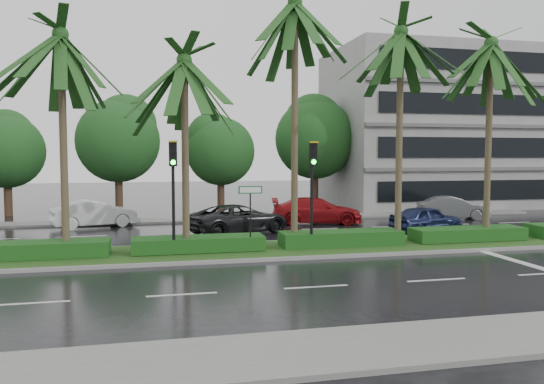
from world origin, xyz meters
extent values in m
plane|color=black|center=(0.00, 0.00, 0.00)|extent=(120.00, 120.00, 0.00)
cube|color=slate|center=(0.00, -10.20, 0.06)|extent=(40.00, 2.40, 0.12)
cube|color=slate|center=(0.00, 12.00, 0.06)|extent=(40.00, 2.00, 0.12)
cube|color=gray|center=(0.00, 1.00, 0.07)|extent=(36.00, 4.00, 0.14)
cube|color=#1D4717|center=(0.00, 1.00, 0.14)|extent=(35.60, 3.70, 0.02)
cube|color=#123F15|center=(-9.00, 1.00, 0.45)|extent=(5.20, 1.40, 0.60)
cube|color=#123F15|center=(-3.00, 1.00, 0.45)|extent=(5.20, 1.40, 0.60)
cube|color=#123F15|center=(3.00, 1.00, 0.45)|extent=(5.20, 1.40, 0.60)
cube|color=#123F15|center=(9.00, 1.00, 0.45)|extent=(5.20, 1.40, 0.60)
cube|color=silver|center=(-8.00, -5.00, 0.01)|extent=(2.00, 0.12, 0.01)
cube|color=silver|center=(-8.00, 7.00, 0.01)|extent=(2.00, 0.12, 0.01)
cube|color=silver|center=(-4.00, -5.00, 0.01)|extent=(2.00, 0.12, 0.01)
cube|color=silver|center=(-4.00, 7.00, 0.01)|extent=(2.00, 0.12, 0.01)
cube|color=silver|center=(0.00, -5.00, 0.01)|extent=(2.00, 0.12, 0.01)
cube|color=silver|center=(0.00, 7.00, 0.01)|extent=(2.00, 0.12, 0.01)
cube|color=silver|center=(4.00, -5.00, 0.01)|extent=(2.00, 0.12, 0.01)
cube|color=silver|center=(4.00, 7.00, 0.01)|extent=(2.00, 0.12, 0.01)
cube|color=silver|center=(8.00, -5.00, 0.01)|extent=(2.00, 0.12, 0.01)
cube|color=silver|center=(8.00, 7.00, 0.01)|extent=(2.00, 0.12, 0.01)
cube|color=silver|center=(12.00, 7.00, 0.01)|extent=(2.00, 0.12, 0.01)
cube|color=silver|center=(16.00, 7.00, 0.01)|extent=(2.00, 0.12, 0.01)
cube|color=silver|center=(8.50, -3.00, 0.01)|extent=(0.40, 6.00, 0.01)
cylinder|color=#413426|center=(-8.00, 1.10, 4.29)|extent=(0.28, 0.28, 8.29)
cylinder|color=#413426|center=(-8.00, 1.10, 0.37)|extent=(0.40, 0.40, 0.44)
cylinder|color=#413426|center=(-3.50, 0.90, 3.89)|extent=(0.28, 0.28, 7.48)
cylinder|color=#413426|center=(-3.50, 0.90, 0.37)|extent=(0.40, 0.40, 0.44)
cylinder|color=#413426|center=(1.00, 1.20, 5.17)|extent=(0.28, 0.28, 10.05)
cylinder|color=#413426|center=(1.00, 1.20, 0.37)|extent=(0.40, 0.40, 0.44)
cylinder|color=#413426|center=(5.50, 0.80, 4.65)|extent=(0.28, 0.28, 9.00)
cylinder|color=#413426|center=(5.50, 0.80, 0.37)|extent=(0.40, 0.40, 0.44)
cylinder|color=#413426|center=(10.00, 1.10, 4.55)|extent=(0.28, 0.28, 8.80)
cylinder|color=#413426|center=(10.00, 1.10, 0.37)|extent=(0.40, 0.40, 0.44)
cylinder|color=black|center=(-4.00, 0.40, 1.85)|extent=(0.12, 0.12, 3.40)
cube|color=black|center=(-4.00, 0.22, 4.00)|extent=(0.30, 0.18, 0.90)
cube|color=gold|center=(-4.00, 0.10, 4.48)|extent=(0.34, 0.12, 0.06)
cylinder|color=black|center=(-4.00, 0.12, 4.30)|extent=(0.18, 0.04, 0.18)
cylinder|color=black|center=(-4.00, 0.12, 4.00)|extent=(0.18, 0.04, 0.18)
cylinder|color=#0CE519|center=(-4.00, 0.12, 3.70)|extent=(0.18, 0.04, 0.18)
cylinder|color=black|center=(1.50, 0.40, 1.85)|extent=(0.12, 0.12, 3.40)
cube|color=black|center=(1.50, 0.22, 4.00)|extent=(0.30, 0.18, 0.90)
cube|color=gold|center=(1.50, 0.10, 4.48)|extent=(0.34, 0.12, 0.06)
cylinder|color=black|center=(1.50, 0.12, 4.30)|extent=(0.18, 0.04, 0.18)
cylinder|color=black|center=(1.50, 0.12, 4.00)|extent=(0.18, 0.04, 0.18)
cylinder|color=#0CE519|center=(1.50, 0.12, 3.70)|extent=(0.18, 0.04, 0.18)
cylinder|color=black|center=(-1.00, 0.50, 1.45)|extent=(0.06, 0.06, 2.60)
cube|color=#0C5926|center=(-1.00, 0.47, 2.60)|extent=(0.95, 0.04, 0.30)
cube|color=white|center=(-1.00, 0.45, 2.60)|extent=(0.85, 0.01, 0.22)
cylinder|color=#3D2A1B|center=(-14.00, 17.50, 1.17)|extent=(0.52, 0.52, 2.35)
sphere|color=#1A4018|center=(-14.00, 17.50, 4.22)|extent=(4.83, 4.83, 4.83)
sphere|color=#1A4018|center=(-14.00, 17.80, 5.16)|extent=(3.62, 3.62, 3.62)
cylinder|color=#3D2A1B|center=(-7.00, 17.50, 1.37)|extent=(0.52, 0.52, 2.74)
sphere|color=#1A4018|center=(-7.00, 17.50, 4.92)|extent=(5.63, 5.63, 5.63)
sphere|color=#1A4018|center=(-7.00, 17.80, 6.02)|extent=(4.22, 4.22, 4.22)
cylinder|color=#3D2A1B|center=(0.00, 17.50, 1.18)|extent=(0.52, 0.52, 2.35)
sphere|color=#1A4018|center=(0.00, 17.50, 4.23)|extent=(4.83, 4.83, 4.83)
sphere|color=#1A4018|center=(0.00, 17.80, 5.17)|extent=(3.63, 3.63, 3.63)
cylinder|color=#3D2A1B|center=(7.00, 17.50, 1.43)|extent=(0.52, 0.52, 2.86)
sphere|color=#1A4018|center=(7.00, 17.50, 5.15)|extent=(5.89, 5.89, 5.89)
sphere|color=#1A4018|center=(7.00, 17.80, 6.30)|extent=(4.42, 4.42, 4.42)
cylinder|color=#3D2A1B|center=(14.00, 17.50, 1.09)|extent=(0.52, 0.52, 2.19)
sphere|color=#1A4018|center=(14.00, 17.50, 3.94)|extent=(4.50, 4.50, 4.50)
sphere|color=#1A4018|center=(14.00, 17.80, 4.82)|extent=(3.38, 3.38, 3.38)
cube|color=gray|center=(17.00, 18.00, 6.00)|extent=(16.00, 10.00, 12.00)
imported|color=silver|center=(-7.88, 10.34, 0.75)|extent=(2.91, 4.85, 1.51)
imported|color=black|center=(-0.50, 6.42, 0.74)|extent=(4.30, 5.82, 1.47)
imported|color=maroon|center=(4.50, 9.13, 0.76)|extent=(3.13, 5.53, 1.51)
imported|color=#18214A|center=(9.00, 4.69, 0.68)|extent=(2.57, 4.27, 1.36)
imported|color=#58595D|center=(13.50, 9.51, 0.70)|extent=(2.58, 4.50, 1.40)
camera|label=1|loc=(-4.78, -20.04, 3.97)|focal=35.00mm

